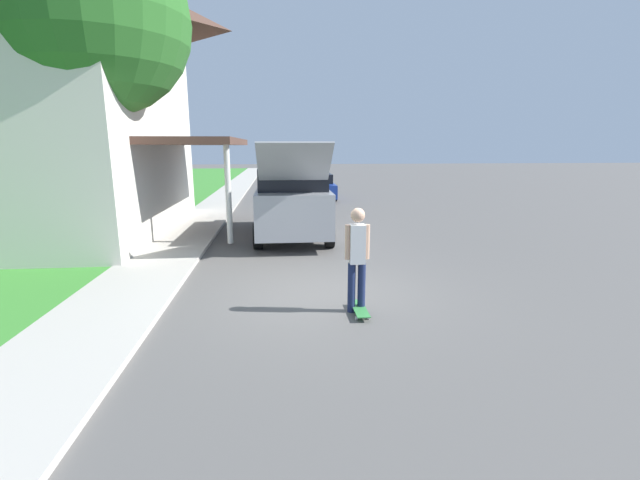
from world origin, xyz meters
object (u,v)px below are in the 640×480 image
(suv_parked, at_px, (292,198))
(skateboard, at_px, (360,309))
(lawn_tree_near, at_px, (94,19))
(skateboarder, at_px, (357,255))
(car_down_street, at_px, (315,186))

(suv_parked, distance_m, skateboard, 6.53)
(lawn_tree_near, distance_m, skateboarder, 8.60)
(skateboarder, bearing_deg, car_down_street, 87.72)
(skateboard, bearing_deg, skateboarder, 111.51)
(lawn_tree_near, xyz_separation_m, car_down_street, (6.16, 11.39, -5.02))
(car_down_street, bearing_deg, skateboarder, -92.28)
(suv_parked, xyz_separation_m, skateboard, (0.93, -6.37, -1.10))
(skateboarder, bearing_deg, suv_parked, 98.06)
(car_down_street, distance_m, skateboarder, 16.06)
(lawn_tree_near, xyz_separation_m, skateboarder, (5.52, -4.65, -4.67))
(lawn_tree_near, distance_m, car_down_street, 13.89)
(suv_parked, xyz_separation_m, car_down_street, (1.53, 9.78, -0.54))
(car_down_street, height_order, skateboard, car_down_street)
(suv_parked, bearing_deg, car_down_street, 81.13)
(car_down_street, distance_m, skateboard, 16.17)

